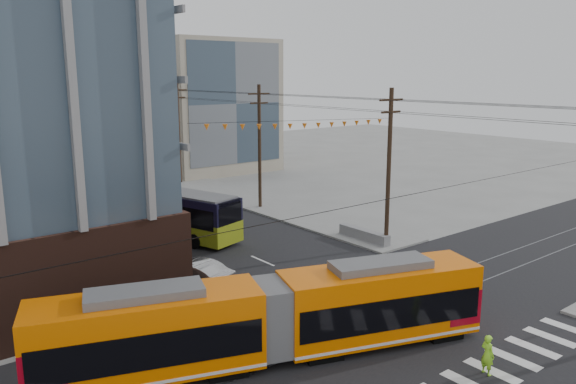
% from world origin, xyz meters
% --- Properties ---
extents(ground, '(160.00, 160.00, 0.00)m').
position_xyz_m(ground, '(0.00, 0.00, 0.00)').
color(ground, slate).
extents(bg_bldg_ne_near, '(14.00, 14.00, 16.00)m').
position_xyz_m(bg_bldg_ne_near, '(16.00, 48.00, 8.00)').
color(bg_bldg_ne_near, gray).
rests_on(bg_bldg_ne_near, ground).
extents(bg_bldg_ne_far, '(16.00, 16.00, 14.00)m').
position_xyz_m(bg_bldg_ne_far, '(18.00, 68.00, 7.00)').
color(bg_bldg_ne_far, '#8C99A5').
rests_on(bg_bldg_ne_far, ground).
extents(utility_pole_far, '(0.30, 0.30, 11.00)m').
position_xyz_m(utility_pole_far, '(8.50, 56.00, 5.50)').
color(utility_pole_far, black).
rests_on(utility_pole_far, ground).
extents(streetcar, '(18.87, 8.96, 3.68)m').
position_xyz_m(streetcar, '(-7.24, 3.43, 1.84)').
color(streetcar, '#E86100').
rests_on(streetcar, ground).
extents(city_bus, '(6.37, 13.00, 3.61)m').
position_xyz_m(city_bus, '(-2.09, 23.49, 1.81)').
color(city_bus, black).
rests_on(city_bus, ground).
extents(parked_car_silver, '(3.55, 5.18, 1.62)m').
position_xyz_m(parked_car_silver, '(-5.85, 12.76, 0.81)').
color(parked_car_silver, '#A1A1A1').
rests_on(parked_car_silver, ground).
extents(parked_car_white, '(3.24, 5.46, 1.48)m').
position_xyz_m(parked_car_white, '(-5.78, 20.21, 0.74)').
color(parked_car_white, silver).
rests_on(parked_car_white, ground).
extents(parked_car_grey, '(4.12, 5.79, 1.47)m').
position_xyz_m(parked_car_grey, '(-6.03, 22.60, 0.73)').
color(parked_car_grey, '#5B5F63').
rests_on(parked_car_grey, ground).
extents(pedestrian, '(0.50, 0.68, 1.70)m').
position_xyz_m(pedestrian, '(-1.20, -2.97, 0.85)').
color(pedestrian, '#97F028').
rests_on(pedestrian, ground).
extents(jersey_barrier, '(1.02, 4.47, 0.89)m').
position_xyz_m(jersey_barrier, '(8.30, 12.93, 0.45)').
color(jersey_barrier, slate).
rests_on(jersey_barrier, ground).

